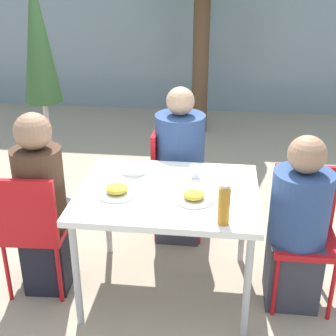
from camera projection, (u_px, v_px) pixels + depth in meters
name	position (u px, v px, depth m)	size (l,w,h in m)	color
ground_plane	(168.00, 288.00, 3.20)	(24.00, 24.00, 0.00)	tan
building_facade	(204.00, 3.00, 6.44)	(10.00, 0.20, 3.00)	gray
dining_table	(168.00, 199.00, 2.92)	(1.12, 0.90, 0.76)	white
chair_left	(32.00, 224.00, 2.96)	(0.42, 0.42, 0.89)	red
person_left	(42.00, 208.00, 3.00)	(0.31, 0.31, 1.24)	black
chair_right	(304.00, 224.00, 2.96)	(0.40, 0.40, 0.89)	red
person_right	(297.00, 229.00, 2.89)	(0.36, 0.36, 1.15)	#383842
chair_far	(170.00, 173.00, 3.67)	(0.40, 0.40, 0.89)	red
person_far	(180.00, 170.00, 3.60)	(0.37, 0.37, 1.23)	#383842
closed_umbrella	(39.00, 53.00, 3.61)	(0.36, 0.36, 2.02)	#333333
plate_0	(194.00, 197.00, 2.76)	(0.23, 0.23, 0.06)	white
plate_1	(117.00, 191.00, 2.83)	(0.24, 0.24, 0.07)	white
bottle	(224.00, 205.00, 2.48)	(0.07, 0.07, 0.24)	#B7751E
drinking_cup	(195.00, 171.00, 3.05)	(0.06, 0.06, 0.08)	white
salad_bowl	(134.00, 169.00, 3.12)	(0.16, 0.16, 0.05)	white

